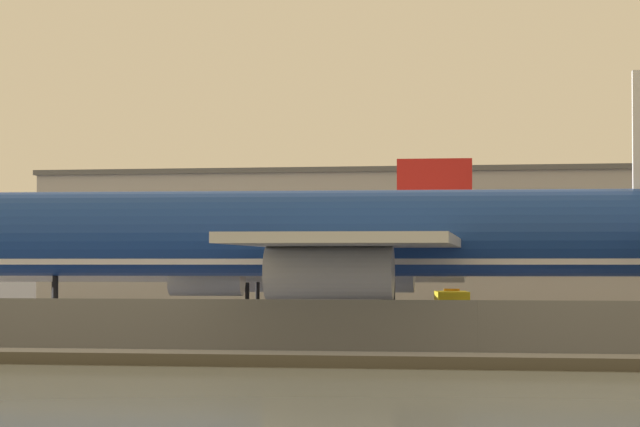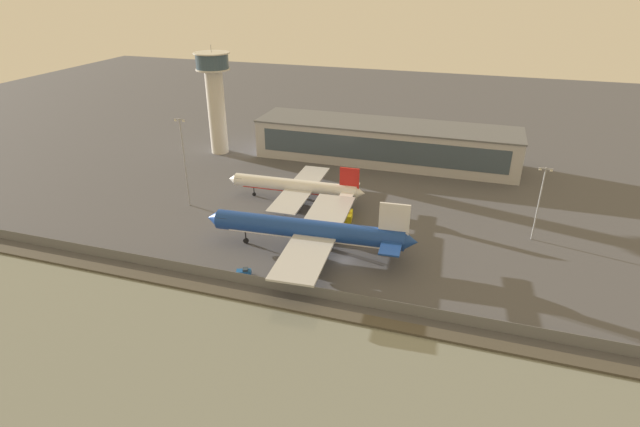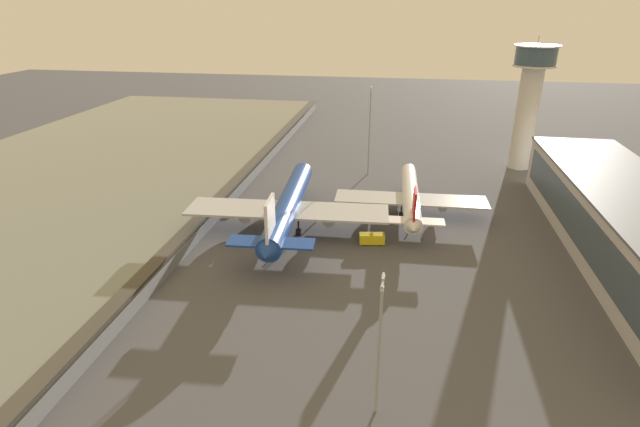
% 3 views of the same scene
% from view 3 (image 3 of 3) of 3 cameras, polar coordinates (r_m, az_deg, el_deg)
% --- Properties ---
extents(ground_plane, '(500.00, 500.00, 0.00)m').
position_cam_3_polar(ground_plane, '(104.00, -5.39, -3.74)').
color(ground_plane, '#4C4C51').
extents(shoreline_seawall, '(320.00, 3.00, 0.50)m').
position_cam_3_polar(shoreline_seawall, '(110.61, -15.73, -2.71)').
color(shoreline_seawall, '#474238').
rests_on(shoreline_seawall, ground).
extents(perimeter_fence, '(280.00, 0.10, 2.58)m').
position_cam_3_polar(perimeter_fence, '(108.40, -13.63, -2.41)').
color(perimeter_fence, slate).
rests_on(perimeter_fence, ground).
extents(cargo_jet_blue, '(51.12, 43.92, 14.80)m').
position_cam_3_polar(cargo_jet_blue, '(108.99, -3.64, 0.88)').
color(cargo_jet_blue, '#193D93').
rests_on(cargo_jet_blue, ground).
extents(passenger_jet_white_red, '(41.20, 35.28, 11.90)m').
position_cam_3_polar(passenger_jet_white_red, '(119.16, 10.31, 1.96)').
color(passenger_jet_white_red, white).
rests_on(passenger_jet_white_red, ground).
extents(baggage_tug, '(3.55, 2.59, 1.80)m').
position_cam_3_polar(baggage_tug, '(124.06, -8.97, 1.06)').
color(baggage_tug, '#19519E').
rests_on(baggage_tug, ground).
extents(ops_van, '(2.89, 5.46, 2.48)m').
position_cam_3_polar(ops_van, '(104.51, 5.89, -2.84)').
color(ops_van, yellow).
rests_on(ops_van, ground).
extents(control_tower, '(12.37, 12.37, 37.97)m').
position_cam_3_polar(control_tower, '(159.49, 22.84, 12.41)').
color(control_tower, beige).
rests_on(control_tower, ground).
extents(terminal_building, '(89.84, 20.48, 13.35)m').
position_cam_3_polar(terminal_building, '(111.38, 32.35, -1.79)').
color(terminal_building, '#B2B2B7').
rests_on(terminal_building, ground).
extents(apron_light_mast_apron_west, '(3.20, 0.40, 25.27)m').
position_cam_3_polar(apron_light_mast_apron_west, '(143.58, 5.68, 9.79)').
color(apron_light_mast_apron_west, '#93969B').
rests_on(apron_light_mast_apron_west, ground).
extents(apron_light_mast_apron_east, '(3.20, 0.40, 19.02)m').
position_cam_3_polar(apron_light_mast_apron_east, '(59.80, 6.81, -14.18)').
color(apron_light_mast_apron_east, '#93969B').
rests_on(apron_light_mast_apron_east, ground).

